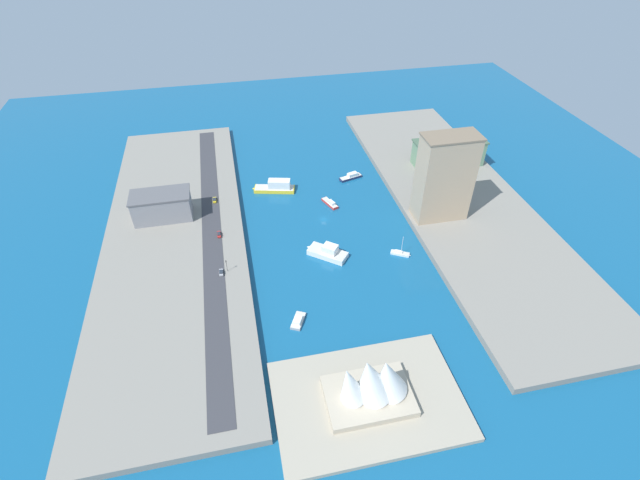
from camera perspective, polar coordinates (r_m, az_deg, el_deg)
name	(u,v)px	position (r m, az deg, el deg)	size (l,w,h in m)	color
ground_plane	(324,219)	(252.33, 0.47, 2.56)	(440.00, 440.00, 0.00)	#145684
quay_west	(458,200)	(276.55, 16.75, 4.79)	(70.00, 240.00, 3.44)	gray
quay_east	(175,236)	(249.69, -17.54, 0.49)	(70.00, 240.00, 3.44)	gray
peninsula_point	(368,400)	(176.10, 5.96, -19.09)	(67.42, 45.39, 2.00)	#A89E89
road_strip	(212,228)	(246.71, -13.28, 1.41)	(9.71, 228.00, 0.15)	#38383D
patrol_launch_navy	(351,177)	(287.82, 3.86, 7.84)	(15.58, 7.83, 3.58)	#1E284C
yacht_sleek_gray	(298,320)	(197.61, -2.73, -9.92)	(8.16, 10.63, 2.87)	#999EA3
tugboat_red	(330,203)	(263.44, 1.25, 4.60)	(7.75, 13.29, 3.10)	red
ferry_white_commuter	(328,252)	(227.21, 0.95, -1.52)	(20.05, 18.37, 6.86)	silver
ferry_yellow_fast	(277,187)	(275.64, -5.41, 6.59)	(25.67, 12.58, 7.32)	yellow
sailboat_small_white	(400,253)	(232.26, 9.89, -1.61)	(9.69, 6.92, 11.38)	white
warehouse_low_gray	(162,206)	(258.06, -18.97, 4.04)	(30.85, 16.12, 14.65)	gray
terminal_long_green	(448,153)	(303.48, 15.60, 10.39)	(44.55, 15.86, 15.89)	slate
apartment_midrise_tan	(444,178)	(245.44, 15.16, 7.47)	(28.53, 14.76, 46.70)	tan
pickup_red	(219,234)	(240.49, -12.40, 0.70)	(1.89, 4.95, 1.61)	black
sedan_silver	(221,272)	(218.13, -12.15, -3.94)	(1.79, 4.36, 1.60)	black
taxi_yellow_cab	(215,200)	(266.88, -12.92, 4.86)	(1.98, 5.17, 1.48)	black
traffic_light_waterfront	(226,264)	(216.67, -11.51, -2.95)	(0.36, 0.36, 6.50)	black
opera_landmark	(372,383)	(167.34, 6.40, -17.13)	(30.89, 21.52, 23.03)	#BCAD93
park_tree_cluster	(437,156)	(302.99, 14.24, 10.09)	(6.77, 14.58, 9.46)	brown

